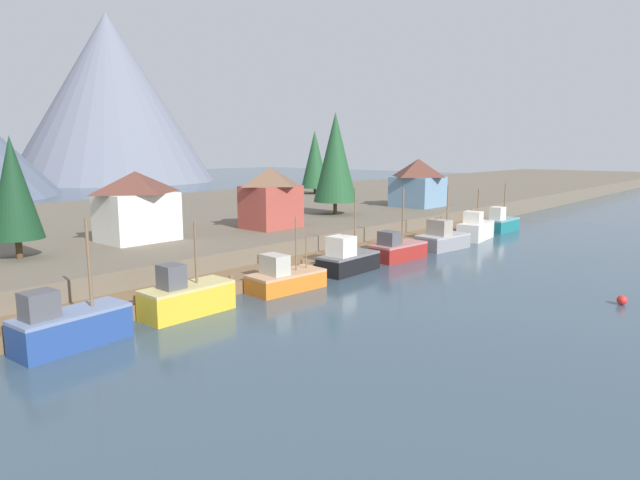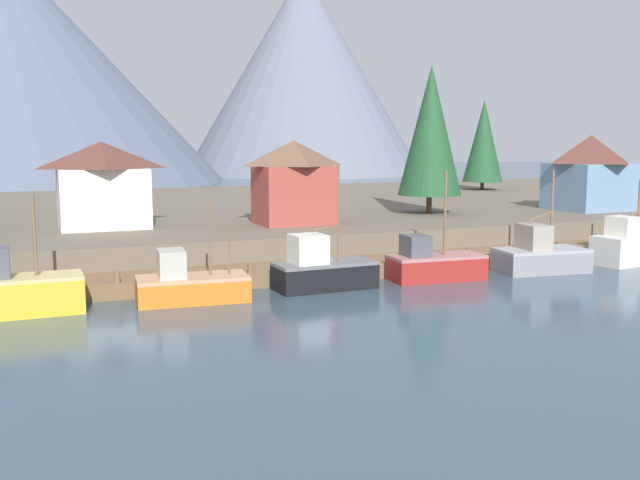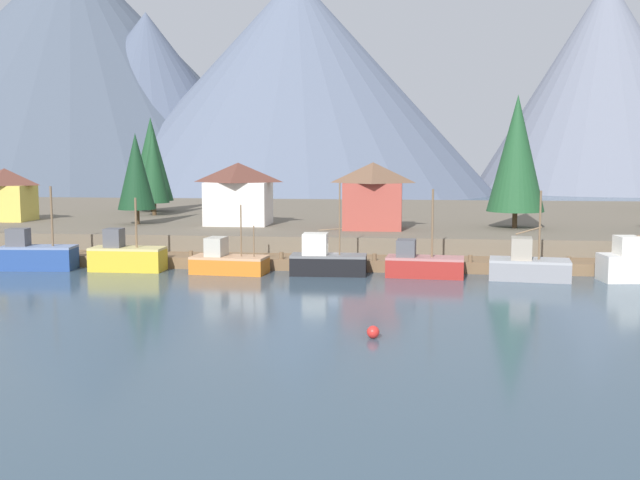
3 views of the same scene
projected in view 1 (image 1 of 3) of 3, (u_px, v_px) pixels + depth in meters
The scene contains 19 objects.
ground_plane at pixel (203, 249), 63.97m from camera, with size 400.00×400.00×1.00m, color #384C5B.
dock at pixel (318, 262), 52.04m from camera, with size 80.00×4.00×1.60m.
shoreline_bank at pixel (146, 225), 71.51m from camera, with size 400.00×56.00×2.50m, color #665B4C.
mountain_far_ridge at pixel (110, 98), 185.22m from camera, with size 67.15×67.15×55.91m, color slate.
fishing_boat_blue at pixel (69, 326), 30.89m from camera, with size 6.45×3.02×7.24m.
fishing_boat_yellow at pixel (186, 297), 36.97m from camera, with size 6.26×2.57×6.29m.
fishing_boat_orange at pixel (285, 278), 43.37m from camera, with size 6.49×3.39×5.80m.
fishing_boat_black at pixel (347, 259), 49.65m from camera, with size 6.32×2.80×7.65m.
fishing_boat_red at pixel (397, 250), 55.48m from camera, with size 6.44×3.14×7.18m.
fishing_boat_grey at pixel (442, 239), 61.39m from camera, with size 6.59×3.88×7.12m.
fishing_boat_white at pixel (475, 229), 67.81m from camera, with size 6.56×3.53×6.22m.
fishing_boat_teal at pixel (501, 223), 74.57m from camera, with size 6.27×2.65×6.49m.
house_white at pixel (137, 206), 51.48m from camera, with size 6.83×5.40×6.55m.
house_blue at pixel (418, 182), 82.40m from camera, with size 6.85×6.66×7.15m.
house_red at pixel (271, 197), 59.99m from camera, with size 6.03×4.79×6.65m.
conifer_near_left at pixel (13, 188), 42.55m from camera, with size 3.99×3.99×9.66m.
conifer_near_right at pixel (335, 157), 71.59m from camera, with size 5.74×5.74×13.34m.
conifer_back_left at pixel (315, 159), 105.53m from camera, with size 5.31×5.31×12.11m.
channel_buoy at pixel (622, 300), 39.45m from camera, with size 0.70×0.70×0.70m, color red.
Camera 1 is at (-38.09, -31.92, 11.11)m, focal length 30.75 mm.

